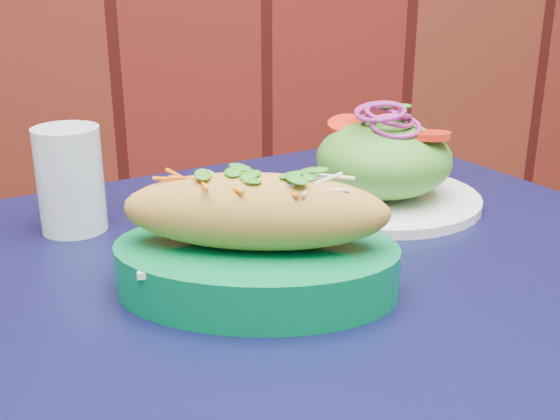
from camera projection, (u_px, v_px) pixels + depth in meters
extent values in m
cube|color=black|center=(334.00, 287.00, 0.69)|extent=(1.04, 1.04, 0.03)
cylinder|color=black|center=(374.00, 364.00, 1.24)|extent=(0.04, 0.04, 0.72)
cube|color=white|center=(256.00, 250.00, 0.64)|extent=(0.21, 0.14, 0.01)
ellipsoid|color=gold|center=(255.00, 211.00, 0.62)|extent=(0.25, 0.14, 0.07)
cylinder|color=white|center=(382.00, 199.00, 0.88)|extent=(0.24, 0.24, 0.01)
ellipsoid|color=#4C992D|center=(384.00, 159.00, 0.86)|extent=(0.17, 0.17, 0.09)
cylinder|color=red|center=(430.00, 131.00, 0.82)|extent=(0.05, 0.05, 0.01)
cylinder|color=red|center=(347.00, 121.00, 0.87)|extent=(0.05, 0.05, 0.01)
cylinder|color=red|center=(374.00, 117.00, 0.89)|extent=(0.05, 0.05, 0.01)
torus|color=#9B217D|center=(386.00, 118.00, 0.84)|extent=(0.06, 0.06, 0.01)
torus|color=#9B217D|center=(386.00, 115.00, 0.84)|extent=(0.06, 0.06, 0.01)
torus|color=#9B217D|center=(386.00, 112.00, 0.84)|extent=(0.06, 0.06, 0.01)
torus|color=#9B217D|center=(386.00, 108.00, 0.84)|extent=(0.06, 0.06, 0.01)
torus|color=#9B217D|center=(387.00, 105.00, 0.84)|extent=(0.06, 0.06, 0.01)
cylinder|color=silver|center=(70.00, 180.00, 0.78)|extent=(0.07, 0.07, 0.12)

